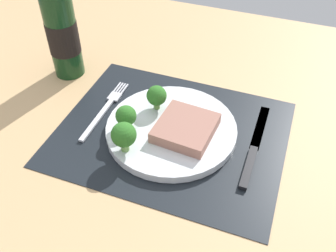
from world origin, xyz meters
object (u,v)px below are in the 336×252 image
object	(u,v)px
plate	(171,129)
steak	(186,128)
wine_bottle	(62,31)
fork	(105,109)
knife	(253,150)

from	to	relation	value
plate	steak	distance (cm)	3.67
plate	steak	xyz separation A→B (cm)	(3.06, -0.63, 1.93)
plate	steak	size ratio (longest dim) A/B	2.33
wine_bottle	fork	bearing A→B (deg)	-34.26
plate	wine_bottle	size ratio (longest dim) A/B	0.85
plate	wine_bottle	world-z (taller)	wine_bottle
steak	knife	distance (cm)	13.15
steak	plate	bearing A→B (deg)	168.39
plate	wine_bottle	distance (cm)	32.72
steak	knife	size ratio (longest dim) A/B	0.47
fork	knife	distance (cm)	31.07
fork	steak	bearing A→B (deg)	-7.25
knife	wine_bottle	distance (cm)	47.49
knife	wine_bottle	bearing A→B (deg)	164.39
plate	fork	xyz separation A→B (cm)	(-15.13, 1.42, -0.55)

